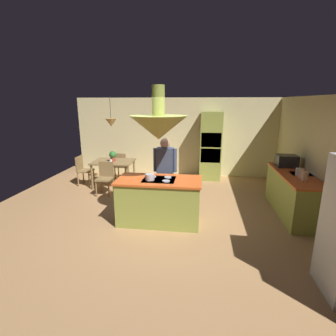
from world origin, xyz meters
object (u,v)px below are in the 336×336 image
Objects in this scene: dining_table at (113,164)px; cup_on_table at (111,161)px; potted_plant_on_table at (113,156)px; canister_tea at (298,172)px; person_at_island at (165,169)px; canister_sugar at (302,174)px; canister_flour at (305,176)px; chair_by_back_wall at (121,164)px; chair_facing_island at (105,176)px; chair_at_corner at (83,168)px; kitchen_island at (159,201)px; cooking_pot_on_cooktop at (150,177)px; microwave_on_counter at (287,161)px; oven_tower at (211,146)px.

dining_table is 12.64× the size of cup_on_table.
cup_on_table is at bearing -91.29° from potted_plant_on_table.
potted_plant_on_table is at bearing 162.80° from canister_tea.
potted_plant_on_table is 1.87× the size of canister_tea.
person_at_island reaches higher than canister_sugar.
canister_sugar is at bearing 90.00° from canister_flour.
chair_facing_island is at bearing 90.00° from chair_by_back_wall.
canister_flour is at bearing -8.33° from person_at_island.
chair_by_back_wall is 1.00× the size of chair_at_corner.
kitchen_island is 2.55m from cup_on_table.
canister_tea is at bearing -9.95° from chair_facing_island.
chair_by_back_wall is at bearing 121.62° from kitchen_island.
chair_at_corner is (-0.95, -0.00, -0.16)m from dining_table.
chair_facing_island is 4.52× the size of canister_sugar.
kitchen_island is 9.41× the size of cooking_pot_on_cooktop.
chair_by_back_wall is (-1.72, 2.07, -0.44)m from person_at_island.
person_at_island reaches higher than canister_tea.
canister_tea reaches higher than chair_facing_island.
microwave_on_counter is at bearing 26.58° from kitchen_island.
dining_table is at bearing -90.00° from chair_at_corner.
microwave_on_counter is at bearing 90.00° from canister_sugar.
potted_plant_on_table is 4.85m from canister_flour.
dining_table is at bearing 93.44° from cup_on_table.
cooking_pot_on_cooktop is (2.49, -2.23, 0.49)m from chair_at_corner.
cooking_pot_on_cooktop reaches higher than chair_facing_island.
oven_tower is 3.13m from canister_tea.
chair_at_corner reaches higher than dining_table.
canister_flour reaches higher than dining_table.
dining_table is (-2.80, -1.14, -0.40)m from oven_tower.
chair_facing_island is at bearing -91.72° from cup_on_table.
dining_table is at bearing 158.18° from canister_flour.
cup_on_table is (0.01, -0.22, 0.14)m from dining_table.
chair_by_back_wall is 5.03m from canister_tea.
canister_tea reaches higher than chair_at_corner.
person_at_island is at bearing -165.56° from microwave_on_counter.
cup_on_table is at bearing 145.25° from person_at_island.
chair_by_back_wall reaches higher than dining_table.
canister_tea is at bearing -1.07° from person_at_island.
oven_tower is at bearing 122.04° from canister_sugar.
canister_tea is (2.84, 0.64, 0.54)m from kitchen_island.
person_at_island is 2.08m from cup_on_table.
kitchen_island is 3.68× the size of microwave_on_counter.
chair_facing_island is at bearing 179.78° from microwave_on_counter.
oven_tower is 2.90m from chair_by_back_wall.
dining_table is 0.68m from chair_facing_island.
microwave_on_counter is (1.74, -1.82, -0.01)m from oven_tower.
canister_sugar is at bearing 153.14° from chair_by_back_wall.
chair_by_back_wall is (0.00, 0.66, -0.16)m from dining_table.
person_at_island is at bearing 171.67° from canister_flour.
chair_at_corner is 1.06m from potted_plant_on_table.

